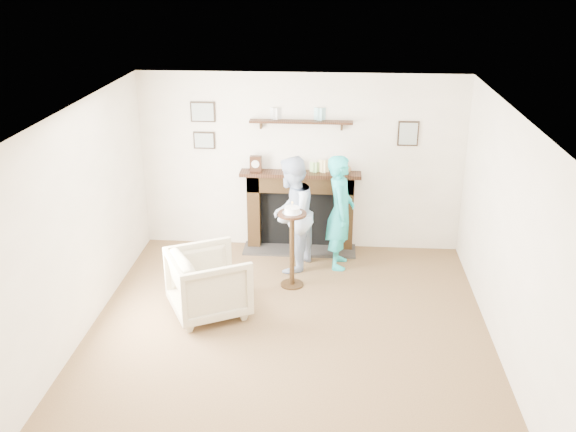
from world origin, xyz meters
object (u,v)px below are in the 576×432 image
object	(u,v)px
pedestal_table	(292,235)
woman	(338,265)
armchair	(210,312)
man	(291,268)

from	to	relation	value
pedestal_table	woman	bearing A→B (deg)	46.74
armchair	pedestal_table	bearing A→B (deg)	-78.47
man	pedestal_table	world-z (taller)	pedestal_table
woman	pedestal_table	xyz separation A→B (m)	(-0.59, -0.63, 0.70)
armchair	woman	size ratio (longest dim) A/B	0.55
man	pedestal_table	bearing A→B (deg)	21.09
woman	pedestal_table	distance (m)	1.12
woman	pedestal_table	world-z (taller)	pedestal_table
man	woman	size ratio (longest dim) A/B	1.00
armchair	pedestal_table	distance (m)	1.38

